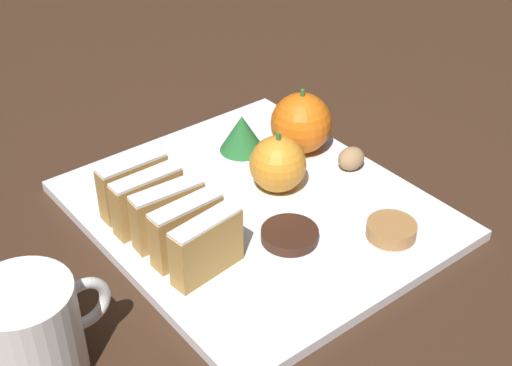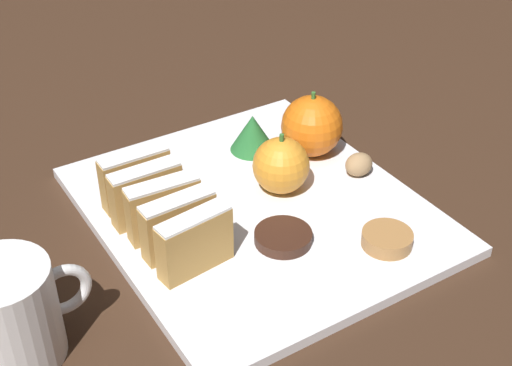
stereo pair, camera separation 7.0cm
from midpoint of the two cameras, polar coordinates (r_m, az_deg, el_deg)
name	(u,v)px [view 1 (the left image)]	position (r m, az deg, el deg)	size (l,w,h in m)	color
ground_plane	(256,214)	(0.80, -2.52, -2.56)	(6.00, 6.00, 0.00)	#382316
serving_platter	(256,210)	(0.79, -2.53, -2.22)	(0.33, 0.38, 0.01)	white
stollen_slice_front	(207,247)	(0.69, -6.90, -5.17)	(0.08, 0.03, 0.06)	#B28442
stollen_slice_second	(187,230)	(0.71, -8.38, -3.84)	(0.08, 0.02, 0.06)	#B28442
stollen_slice_third	(168,214)	(0.73, -9.75, -2.58)	(0.08, 0.03, 0.06)	#B28442
stollen_slice_fourth	(148,201)	(0.76, -11.29, -1.50)	(0.08, 0.02, 0.06)	#B28442
stollen_slice_fifth	(134,186)	(0.78, -12.29, -0.31)	(0.08, 0.02, 0.06)	#B28442
orange_near	(301,123)	(0.87, 1.33, 4.74)	(0.08, 0.08, 0.08)	orange
orange_far	(278,164)	(0.80, -0.76, 1.45)	(0.06, 0.06, 0.07)	orange
walnut	(351,159)	(0.85, 5.29, 1.89)	(0.03, 0.03, 0.03)	#9E7A51
chocolate_cookie	(290,235)	(0.74, -0.01, -4.27)	(0.06, 0.06, 0.01)	#381E14
gingerbread_cookie	(391,230)	(0.75, 8.16, -3.82)	(0.05, 0.05, 0.02)	#A3703D
evergreen_sprig	(242,133)	(0.88, -3.43, 3.94)	(0.06, 0.06, 0.05)	#23662D
coffee_mug	(31,333)	(0.63, -20.64, -11.31)	(0.12, 0.09, 0.10)	white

